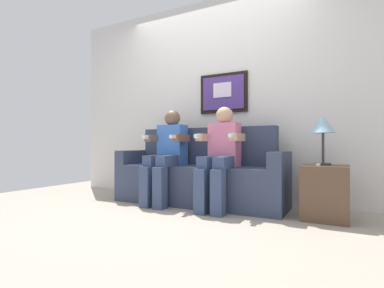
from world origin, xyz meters
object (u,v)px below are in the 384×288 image
at_px(table_lamp, 323,127).
at_px(side_table_right, 325,192).
at_px(person_on_left, 167,152).
at_px(person_on_right, 220,153).
at_px(spare_remote_on_table, 318,164).
at_px(couch, 199,177).

bearing_deg(table_lamp, side_table_right, -58.86).
distance_m(person_on_left, person_on_right, 0.68).
bearing_deg(spare_remote_on_table, person_on_left, 179.66).
height_order(couch, table_lamp, table_lamp).
xyz_separation_m(person_on_left, person_on_right, (0.68, 0.00, 0.00)).
bearing_deg(table_lamp, spare_remote_on_table, -107.40).
bearing_deg(table_lamp, person_on_right, -174.68).
xyz_separation_m(person_on_left, table_lamp, (1.67, 0.09, 0.25)).
distance_m(person_on_right, table_lamp, 1.03).
bearing_deg(side_table_right, couch, 175.52).
bearing_deg(table_lamp, person_on_left, -176.82).
distance_m(couch, person_on_right, 0.48).
xyz_separation_m(person_on_left, spare_remote_on_table, (1.64, -0.01, -0.10)).
height_order(couch, person_on_left, person_on_left).
bearing_deg(side_table_right, person_on_right, -176.54).
bearing_deg(person_on_left, table_lamp, 3.18).
height_order(person_on_left, table_lamp, person_on_left).
xyz_separation_m(couch, person_on_right, (0.34, -0.17, 0.29)).
bearing_deg(person_on_right, spare_remote_on_table, -0.58).
bearing_deg(person_on_right, table_lamp, 5.32).
bearing_deg(couch, side_table_right, -4.48).
relative_size(couch, person_on_right, 1.81).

